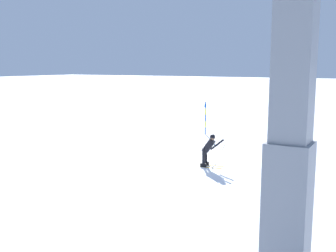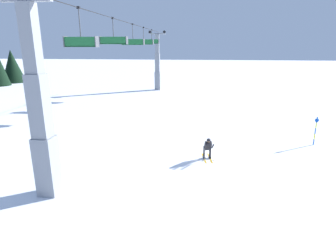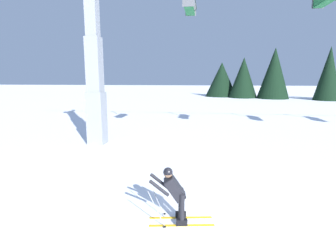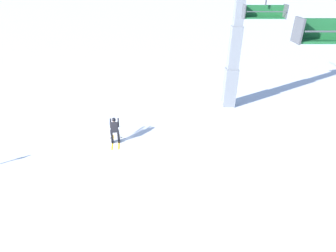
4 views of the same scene
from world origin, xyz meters
The scene contains 5 objects.
ground_plane centered at (0.00, 0.00, 0.00)m, with size 260.00×260.00×0.00m, color white.
skier_carving_main centered at (-0.93, 0.78, 0.85)m, with size 1.75×0.84×1.62m.
lift_tower_near centered at (-6.17, 8.55, 3.79)m, with size 0.90×2.31×9.31m.
chairlift_seat_nearest centered at (-1.13, 8.55, 7.27)m, with size 0.61×2.01×2.28m.
tree_line_ridge centered at (14.73, 44.71, 3.78)m, with size 36.31×16.65×9.01m.
Camera 3 is at (-0.21, -5.62, 3.69)m, focal length 28.71 mm.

